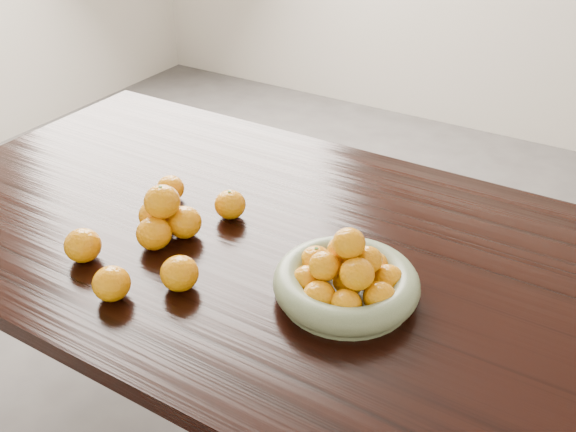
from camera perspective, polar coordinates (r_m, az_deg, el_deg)
The scene contains 8 objects.
dining_table at distance 1.46m, azimuth 1.41°, elevation -5.61°, with size 2.00×1.00×0.75m.
fruit_bowl at distance 1.25m, azimuth 5.20°, elevation -5.70°, with size 0.29×0.29×0.15m.
orange_pyramid at distance 1.44m, azimuth -10.96°, elevation -0.16°, with size 0.15×0.15×0.13m.
loose_orange_0 at distance 1.50m, azimuth -5.17°, elevation 1.02°, with size 0.07×0.07×0.07m, color #F59C07.
loose_orange_1 at distance 1.29m, azimuth -15.42°, elevation -5.81°, with size 0.07×0.07×0.07m, color #F59C07.
loose_orange_2 at distance 1.29m, azimuth -9.62°, elevation -5.04°, with size 0.08×0.08×0.07m, color #F59C07.
loose_orange_3 at distance 1.59m, azimuth -10.40°, elevation 2.44°, with size 0.07×0.07×0.06m, color #F59C07.
loose_orange_4 at distance 1.41m, azimuth -17.77°, elevation -2.50°, with size 0.08×0.08×0.07m, color #F59C07.
Camera 1 is at (0.57, -1.01, 1.55)m, focal length 40.00 mm.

